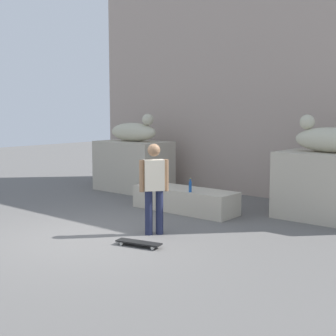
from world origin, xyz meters
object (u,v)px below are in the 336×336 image
Objects in this scene: statue_reclining_left at (134,131)px; statue_reclining_right at (329,139)px; skateboard at (139,243)px; bottle_red at (154,179)px; skater at (154,185)px; bottle_blue at (190,186)px; bottle_green at (151,181)px; bottle_clear at (161,180)px.

statue_reclining_right is (5.55, 0.00, 0.00)m from statue_reclining_left.
statue_reclining_right is at bearing -126.30° from skateboard.
skateboard is at bearing -52.92° from bottle_red.
skater is 2.68m from bottle_red.
bottle_red is at bearing 165.03° from bottle_blue.
bottle_red is at bearing -35.22° from statue_reclining_left.
skateboard is 3.05m from bottle_green.
bottle_clear is (0.17, 0.06, 0.00)m from bottle_red.
bottle_blue is (-0.71, 2.38, 0.58)m from skateboard.
statue_reclining_right is 3.90m from bottle_clear.
bottle_red is 1.41m from bottle_blue.
statue_reclining_right is at bearing 17.76° from bottle_clear.
statue_reclining_right is 0.99× the size of skater.
skateboard is (-1.68, -3.95, -1.62)m from statue_reclining_right.
bottle_red is (-3.75, -1.21, -1.06)m from statue_reclining_right.
bottle_red is (1.80, -1.21, -1.06)m from statue_reclining_left.
bottle_green is at bearing -65.71° from skateboard.
bottle_red is 0.44m from bottle_green.
statue_reclining_left reaches higher than skater.
bottle_clear is (1.97, -1.14, -1.05)m from statue_reclining_left.
skater is 5.33× the size of bottle_green.
bottle_blue is at bearing -14.97° from bottle_red.
bottle_clear is at bearing -31.58° from statue_reclining_left.
bottle_red is (-2.07, 2.74, 0.56)m from skateboard.
statue_reclining_left is at bearing 146.18° from bottle_red.
bottle_clear is (-3.58, -1.15, -1.05)m from statue_reclining_right.
statue_reclining_right is 4.59m from skateboard.
bottle_green is (-1.52, 1.63, -0.27)m from skater.
statue_reclining_right is at bearing 24.20° from bottle_green.
bottle_green is (0.08, -0.43, 0.02)m from bottle_clear.
statue_reclining_right is 2.00× the size of skateboard.
bottle_green is at bearing -38.98° from statue_reclining_left.
bottle_clear is 0.91× the size of bottle_blue.
statue_reclining_left reaches higher than bottle_red.
skater reaches higher than bottle_red.
skater is at bearing -47.03° from bottle_green.
bottle_blue is at bearing 0.11° from bottle_green.
statue_reclining_left is 2.78m from bottle_green.
statue_reclining_right is at bearing 33.38° from bottle_blue.
skater reaches higher than bottle_green.
statue_reclining_left is 5.55m from statue_reclining_right.
statue_reclining_right is 3.85m from skater.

